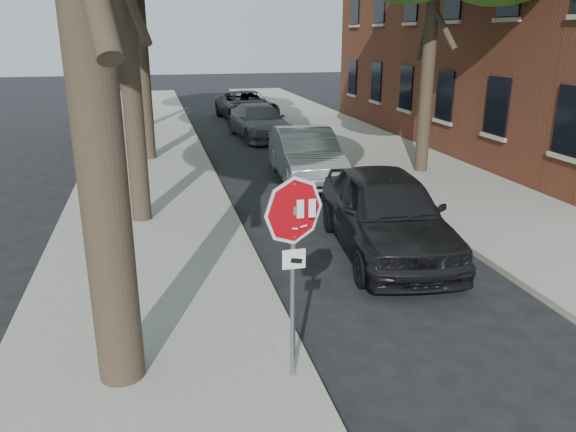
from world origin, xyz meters
name	(u,v)px	position (x,y,z in m)	size (l,w,h in m)	color
ground	(345,375)	(0.00, 0.00, 0.00)	(120.00, 120.00, 0.00)	black
sidewalk_left	(147,173)	(-2.50, 12.00, 0.06)	(4.00, 55.00, 0.12)	gray
sidewalk_right	(395,159)	(6.00, 12.00, 0.06)	(4.00, 55.00, 0.12)	gray
curb_left	(211,169)	(-0.45, 12.00, 0.07)	(0.12, 55.00, 0.13)	#9E9384
curb_right	(339,162)	(3.95, 12.00, 0.07)	(0.12, 55.00, 0.13)	#9E9384
stop_sign	(294,241)	(-0.70, -0.03, 1.95)	(0.76, 0.34, 2.61)	gray
car_a	(386,212)	(2.23, 3.99, 0.85)	(2.00, 4.98, 1.70)	black
car_b	(306,155)	(2.22, 10.09, 0.78)	(1.65, 4.74, 1.56)	gray
car_c	(259,122)	(2.24, 17.70, 0.70)	(1.97, 4.85, 1.41)	#4C4C51
car_d	(247,106)	(2.60, 23.08, 0.74)	(2.44, 5.30, 1.47)	black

